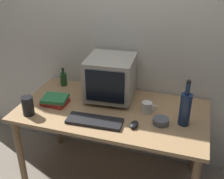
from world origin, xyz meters
TOP-DOWN VIEW (x-y plane):
  - ground_plane at (0.00, 0.00)m, footprint 6.00×6.00m
  - back_wall at (0.00, 0.45)m, footprint 4.00×0.08m
  - desk at (0.00, 0.00)m, footprint 1.52×0.79m
  - crt_monitor at (-0.07, 0.18)m, footprint 0.41×0.41m
  - keyboard at (-0.07, -0.22)m, footprint 0.43×0.17m
  - computer_mouse at (0.23, -0.18)m, footprint 0.07×0.11m
  - bottle_tall at (0.57, -0.04)m, footprint 0.08×0.08m
  - bottle_short at (-0.57, 0.28)m, footprint 0.06×0.06m
  - book_stack at (-0.48, -0.06)m, footprint 0.22×0.19m
  - mug at (0.28, 0.04)m, footprint 0.12×0.08m
  - cd_spindle at (0.41, -0.09)m, footprint 0.12×0.12m
  - metal_canister at (-0.60, -0.27)m, footprint 0.09×0.09m

SIDE VIEW (x-z plane):
  - ground_plane at x=0.00m, z-range 0.00..0.00m
  - desk at x=0.00m, z-range 0.28..1.02m
  - keyboard at x=-0.07m, z-range 0.74..0.76m
  - computer_mouse at x=0.23m, z-range 0.74..0.77m
  - cd_spindle at x=0.41m, z-range 0.74..0.78m
  - book_stack at x=-0.48m, z-range 0.74..0.80m
  - mug at x=0.28m, z-range 0.74..0.83m
  - bottle_short at x=-0.57m, z-range 0.71..0.89m
  - metal_canister at x=-0.60m, z-range 0.74..0.89m
  - bottle_tall at x=0.57m, z-range 0.69..1.05m
  - crt_monitor at x=-0.07m, z-range 0.74..1.11m
  - back_wall at x=0.00m, z-range 0.00..2.50m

